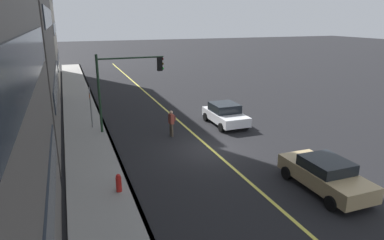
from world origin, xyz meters
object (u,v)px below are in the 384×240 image
object	(u,v)px
fire_hydrant	(119,184)
car_white	(225,114)
traffic_light_mast	(126,78)
street_sign_post	(91,105)
pedestrian_with_backpack	(172,121)
car_tan	(325,174)

from	to	relation	value
fire_hydrant	car_white	bearing A→B (deg)	-49.39
traffic_light_mast	car_white	bearing A→B (deg)	-98.11
car_white	fire_hydrant	size ratio (longest dim) A/B	4.23
street_sign_post	pedestrian_with_backpack	bearing A→B (deg)	-124.26
pedestrian_with_backpack	traffic_light_mast	world-z (taller)	traffic_light_mast
car_white	pedestrian_with_backpack	world-z (taller)	pedestrian_with_backpack
car_tan	car_white	bearing A→B (deg)	-0.64
street_sign_post	fire_hydrant	world-z (taller)	street_sign_post
car_tan	street_sign_post	distance (m)	14.89
car_white	traffic_light_mast	world-z (taller)	traffic_light_mast
fire_hydrant	traffic_light_mast	bearing A→B (deg)	-13.22
pedestrian_with_backpack	traffic_light_mast	distance (m)	3.96
car_tan	pedestrian_with_backpack	world-z (taller)	pedestrian_with_backpack
car_tan	street_sign_post	bearing A→B (deg)	35.64
pedestrian_with_backpack	fire_hydrant	distance (m)	7.59
car_white	fire_hydrant	distance (m)	11.15
fire_hydrant	pedestrian_with_backpack	bearing A→B (deg)	-34.28
traffic_light_mast	fire_hydrant	xyz separation A→B (m)	(-8.19, 1.92, -3.05)
car_tan	street_sign_post	size ratio (longest dim) A/B	1.51
pedestrian_with_backpack	street_sign_post	world-z (taller)	street_sign_post
car_tan	pedestrian_with_backpack	size ratio (longest dim) A/B	2.59
pedestrian_with_backpack	car_tan	bearing A→B (deg)	-155.49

